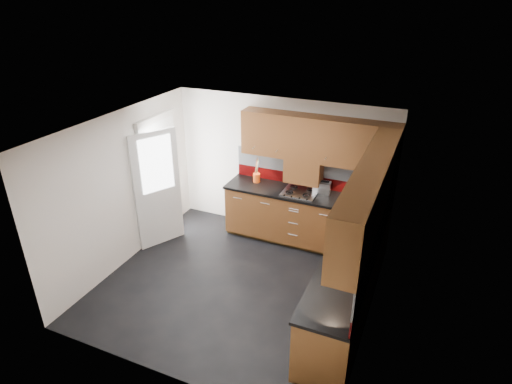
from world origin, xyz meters
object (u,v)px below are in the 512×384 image
at_px(utensil_pot, 257,177).
at_px(food_processor, 366,209).
at_px(toaster, 322,187).
at_px(gas_hob, 300,192).

height_order(utensil_pot, food_processor, utensil_pot).
bearing_deg(toaster, food_processor, -34.90).
height_order(gas_hob, utensil_pot, utensil_pot).
distance_m(gas_hob, toaster, 0.37).
bearing_deg(food_processor, utensil_pot, 164.52).
bearing_deg(gas_hob, toaster, 25.31).
height_order(gas_hob, toaster, toaster).
relative_size(gas_hob, food_processor, 1.66).
xyz_separation_m(toaster, food_processor, (0.81, -0.56, 0.05)).
bearing_deg(utensil_pot, food_processor, -15.48).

